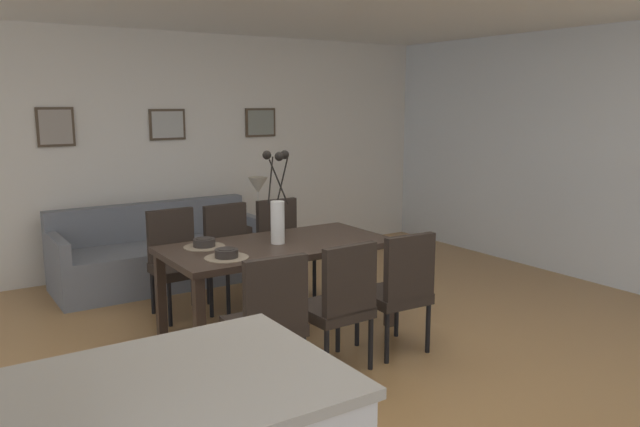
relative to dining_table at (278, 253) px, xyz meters
The scene contains 21 objects.
ground_plane 1.02m from the dining_table, 103.48° to the right, with size 9.00×9.00×0.00m, color #A87A47.
back_wall_panel 2.58m from the dining_table, 94.13° to the left, with size 9.00×0.10×2.60m, color white.
side_window_wall 3.55m from the dining_table, ahead, with size 0.10×6.30×2.60m, color white.
dining_table is the anchor object (origin of this frame).
dining_chair_near_left 1.07m from the dining_table, 122.83° to the right, with size 0.47×0.47×0.92m.
dining_chair_near_right 1.04m from the dining_table, 120.33° to the left, with size 0.46×0.46×0.92m.
dining_chair_far_left 0.89m from the dining_table, 90.91° to the right, with size 0.46×0.46×0.92m.
dining_chair_far_right 0.88m from the dining_table, 89.99° to the left, with size 0.46×0.46×0.92m.
dining_chair_mid_left 1.03m from the dining_table, 58.09° to the right, with size 0.46×0.46×0.92m.
dining_chair_mid_right 1.02m from the dining_table, 58.02° to the left, with size 0.44×0.44×0.92m.
centerpiece_vase 0.36m from the dining_table, 55.35° to the left, with size 0.21×0.23×0.73m.
placemat_near_left 0.58m from the dining_table, 159.34° to the right, with size 0.32×0.32×0.01m, color #7F705B.
bowl_near_left 0.59m from the dining_table, 159.34° to the right, with size 0.17×0.17×0.07m.
placemat_near_right 0.58m from the dining_table, 159.34° to the left, with size 0.32×0.32×0.01m, color #7F705B.
bowl_near_right 0.59m from the dining_table, 159.34° to the left, with size 0.17×0.17×0.07m.
sofa 1.95m from the dining_table, 100.03° to the left, with size 2.10×0.84×0.80m.
side_table 2.03m from the dining_table, 66.78° to the left, with size 0.36×0.36×0.52m, color #3D2D23.
table_lamp 2.01m from the dining_table, 66.78° to the left, with size 0.22×0.22×0.51m.
framed_picture_left 2.84m from the dining_table, 115.31° to the left, with size 0.36×0.03×0.39m.
framed_picture_center 2.60m from the dining_table, 90.00° to the left, with size 0.40×0.03×0.34m.
framed_picture_right 2.84m from the dining_table, 64.69° to the left, with size 0.39×0.03×0.34m.
Camera 1 is at (-2.19, -3.47, 1.86)m, focal length 34.92 mm.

